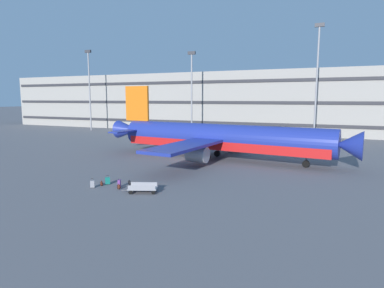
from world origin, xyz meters
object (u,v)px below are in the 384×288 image
at_px(suitcase_red, 108,181).
at_px(suitcase_purple, 92,184).
at_px(backpack_navy, 130,182).
at_px(airliner, 218,138).
at_px(suitcase_laid_flat, 119,183).
at_px(backpack_large, 119,187).
at_px(backpack_black, 102,184).
at_px(baggage_cart, 143,188).
at_px(suitcase_orange, 141,186).

relative_size(suitcase_red, suitcase_purple, 0.97).
bearing_deg(backpack_navy, airliner, 77.92).
bearing_deg(airliner, suitcase_laid_flat, -102.49).
xyz_separation_m(airliner, suitcase_red, (-5.71, -17.64, -2.57)).
bearing_deg(backpack_large, backpack_black, 170.90).
bearing_deg(backpack_black, suitcase_laid_flat, 7.99).
bearing_deg(backpack_navy, suitcase_purple, -138.21).
distance_m(airliner, backpack_black, 19.44).
relative_size(airliner, backpack_large, 66.24).
bearing_deg(suitcase_red, suitcase_purple, -109.09).
height_order(backpack_black, baggage_cart, baggage_cart).
xyz_separation_m(suitcase_red, suitcase_purple, (-0.56, -1.61, -0.01)).
height_order(airliner, suitcase_red, airliner).
distance_m(backpack_navy, backpack_large, 1.82).
bearing_deg(baggage_cart, backpack_large, 179.74).
relative_size(airliner, suitcase_laid_flat, 44.65).
bearing_deg(backpack_black, baggage_cart, -4.41).
distance_m(suitcase_purple, backpack_navy, 3.56).
bearing_deg(airliner, backpack_black, -107.84).
distance_m(airliner, suitcase_laid_flat, 18.68).
relative_size(suitcase_red, backpack_black, 1.65).
bearing_deg(suitcase_orange, baggage_cart, -52.13).
distance_m(airliner, baggage_cart, 18.90).
distance_m(airliner, suitcase_red, 18.72).
xyz_separation_m(airliner, backpack_large, (-3.59, -18.70, -2.72)).
height_order(suitcase_orange, backpack_large, backpack_large).
xyz_separation_m(suitcase_purple, backpack_black, (0.37, 0.92, -0.14)).
xyz_separation_m(suitcase_red, backpack_black, (-0.19, -0.69, -0.15)).
bearing_deg(backpack_navy, backpack_black, -147.58).
distance_m(suitcase_laid_flat, suitcase_orange, 2.06).
xyz_separation_m(airliner, backpack_navy, (-3.61, -16.88, -2.73)).
bearing_deg(baggage_cart, suitcase_laid_flat, 168.02).
relative_size(suitcase_purple, suitcase_orange, 1.02).
bearing_deg(suitcase_red, baggage_cart, -12.67).
xyz_separation_m(suitcase_purple, backpack_large, (2.68, 0.55, -0.13)).
bearing_deg(baggage_cart, backpack_black, 175.59).
xyz_separation_m(suitcase_red, backpack_large, (2.12, -1.06, -0.15)).
relative_size(suitcase_purple, backpack_navy, 1.75).
relative_size(suitcase_orange, baggage_cart, 0.27).
height_order(backpack_large, baggage_cart, baggage_cart).
bearing_deg(backpack_large, airliner, 79.15).
relative_size(suitcase_red, backpack_navy, 1.69).
distance_m(airliner, suitcase_purple, 20.40).
bearing_deg(suitcase_purple, suitcase_red, 70.91).
bearing_deg(backpack_black, backpack_navy, 32.42).
relative_size(suitcase_laid_flat, backpack_navy, 1.57).
distance_m(suitcase_orange, backpack_navy, 1.40).
xyz_separation_m(suitcase_purple, suitcase_orange, (4.04, 2.18, -0.27)).
xyz_separation_m(suitcase_orange, baggage_cart, (1.28, -1.65, 0.32)).
relative_size(airliner, suitcase_red, 41.47).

